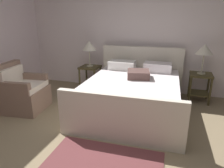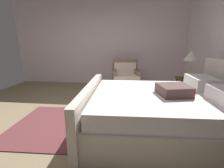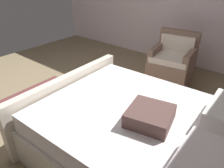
# 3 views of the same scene
# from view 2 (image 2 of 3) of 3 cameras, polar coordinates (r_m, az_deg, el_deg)

# --- Properties ---
(ground_plane) EXTENTS (5.44, 5.54, 0.02)m
(ground_plane) POSITION_cam_2_polar(r_m,az_deg,el_deg) (2.98, -14.86, -12.56)
(ground_plane) COLOR #837154
(wall_side_left) EXTENTS (0.12, 5.66, 2.77)m
(wall_side_left) POSITION_cam_2_polar(r_m,az_deg,el_deg) (5.35, -4.87, 15.02)
(wall_side_left) COLOR silver
(wall_side_left) RESTS_ON ground
(bed) EXTENTS (1.89, 2.29, 1.08)m
(bed) POSITION_cam_2_polar(r_m,az_deg,el_deg) (2.51, 18.21, -9.29)
(bed) COLOR beige
(bed) RESTS_ON ground
(nightstand_left) EXTENTS (0.44, 0.44, 0.60)m
(nightstand_left) POSITION_cam_2_polar(r_m,az_deg,el_deg) (3.82, 26.00, -0.99)
(nightstand_left) COLOR #3F381D
(nightstand_left) RESTS_ON ground
(table_lamp_left) EXTENTS (0.33, 0.33, 0.60)m
(table_lamp_left) POSITION_cam_2_polar(r_m,az_deg,el_deg) (3.72, 27.13, 9.08)
(table_lamp_left) COLOR #B7B293
(table_lamp_left) RESTS_ON nightstand_left
(armchair) EXTENTS (0.82, 0.81, 0.90)m
(armchair) POSITION_cam_2_polar(r_m,az_deg,el_deg) (4.38, 4.92, 1.50)
(armchair) COLOR #836555
(armchair) RESTS_ON ground
(area_rug) EXTENTS (1.47, 1.26, 0.01)m
(area_rug) POSITION_cam_2_polar(r_m,az_deg,el_deg) (2.91, -21.49, -13.54)
(area_rug) COLOR brown
(area_rug) RESTS_ON ground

